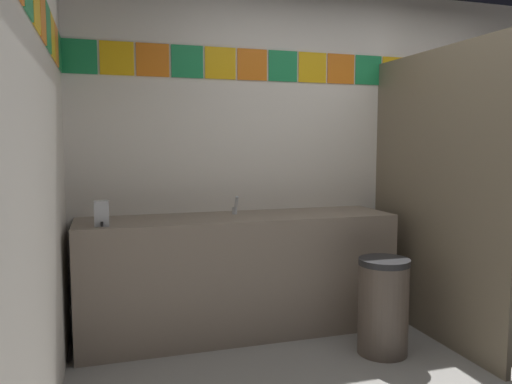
# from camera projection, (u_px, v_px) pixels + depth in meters

# --- Properties ---
(wall_back) EXTENTS (4.20, 0.09, 2.58)m
(wall_back) POSITION_uv_depth(u_px,v_px,m) (337.00, 152.00, 4.11)
(wall_back) COLOR silver
(wall_back) RESTS_ON ground_plane
(wall_side) EXTENTS (0.09, 3.24, 2.58)m
(wall_side) POSITION_uv_depth(u_px,v_px,m) (22.00, 163.00, 1.90)
(wall_side) COLOR silver
(wall_side) RESTS_ON ground_plane
(vanity_counter) EXTENTS (2.25, 0.56, 0.85)m
(vanity_counter) POSITION_uv_depth(u_px,v_px,m) (239.00, 274.00, 3.61)
(vanity_counter) COLOR gray
(vanity_counter) RESTS_ON ground_plane
(faucet_center) EXTENTS (0.04, 0.10, 0.14)m
(faucet_center) POSITION_uv_depth(u_px,v_px,m) (235.00, 207.00, 3.65)
(faucet_center) COLOR silver
(faucet_center) RESTS_ON vanity_counter
(soap_dispenser) EXTENTS (0.09, 0.09, 0.16)m
(soap_dispenser) POSITION_uv_depth(u_px,v_px,m) (102.00, 214.00, 3.14)
(soap_dispenser) COLOR #B7BABF
(soap_dispenser) RESTS_ON vanity_counter
(stall_divider) EXTENTS (0.92, 1.48, 2.01)m
(stall_divider) POSITION_uv_depth(u_px,v_px,m) (479.00, 199.00, 3.30)
(stall_divider) COLOR #726651
(stall_divider) RESTS_ON ground_plane
(toilet) EXTENTS (0.39, 0.49, 0.74)m
(toilet) POSITION_uv_depth(u_px,v_px,m) (458.00, 276.00, 4.02)
(toilet) COLOR white
(toilet) RESTS_ON ground_plane
(trash_bin) EXTENTS (0.33, 0.33, 0.63)m
(trash_bin) POSITION_uv_depth(u_px,v_px,m) (383.00, 306.00, 3.26)
(trash_bin) COLOR brown
(trash_bin) RESTS_ON ground_plane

